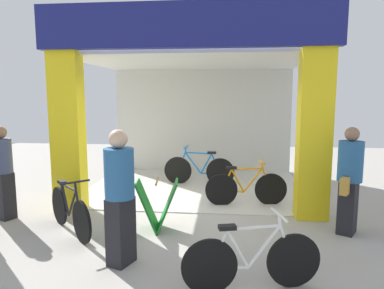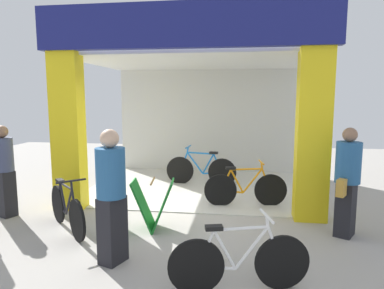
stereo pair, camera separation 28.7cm
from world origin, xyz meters
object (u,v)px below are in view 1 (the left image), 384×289
bicycle_inside_1 (246,188)px  pedestrian_2 (120,195)px  bicycle_inside_0 (199,170)px  sandwich_board_sign (157,205)px  pedestrian_3 (3,172)px  bicycle_parked_0 (252,260)px  pedestrian_1 (349,179)px  bicycle_parked_1 (70,211)px

bicycle_inside_1 → pedestrian_2: 3.15m
bicycle_inside_0 → bicycle_inside_1: size_ratio=1.07×
sandwich_board_sign → pedestrian_3: (-2.76, 0.26, 0.43)m
bicycle_parked_0 → sandwich_board_sign: bearing=130.5°
bicycle_parked_0 → pedestrian_1: size_ratio=0.92×
bicycle_inside_0 → pedestrian_3: pedestrian_3 is taller
bicycle_parked_1 → bicycle_parked_0: bearing=-26.6°
bicycle_inside_0 → sandwich_board_sign: bicycle_inside_0 is taller
sandwich_board_sign → pedestrian_2: (-0.24, -1.15, 0.50)m
bicycle_inside_1 → bicycle_parked_1: (-2.82, -1.69, 0.00)m
bicycle_inside_1 → sandwich_board_sign: 2.06m
bicycle_inside_0 → bicycle_parked_0: bearing=-78.2°
sandwich_board_sign → pedestrian_1: size_ratio=0.49×
pedestrian_2 → bicycle_inside_1: bearing=56.6°
bicycle_parked_0 → pedestrian_1: 2.45m
bicycle_inside_0 → bicycle_parked_1: (-1.77, -3.19, -0.02)m
bicycle_inside_0 → sandwich_board_sign: 2.97m
sandwich_board_sign → pedestrian_2: pedestrian_2 is taller
bicycle_inside_0 → bicycle_parked_0: 4.65m
bicycle_inside_0 → bicycle_inside_1: 1.83m
pedestrian_1 → bicycle_inside_0: bearing=132.7°
bicycle_parked_1 → sandwich_board_sign: (1.35, 0.25, 0.05)m
bicycle_inside_1 → bicycle_parked_0: (-0.09, -3.05, -0.01)m
pedestrian_1 → bicycle_parked_1: bearing=-174.4°
bicycle_parked_1 → pedestrian_2: bearing=-39.3°
sandwich_board_sign → pedestrian_1: bearing=3.4°
bicycle_parked_0 → pedestrian_3: pedestrian_3 is taller
bicycle_inside_0 → bicycle_parked_1: bearing=-119.1°
pedestrian_1 → pedestrian_2: bearing=-157.4°
bicycle_parked_1 → pedestrian_1: (4.32, 0.43, 0.51)m
sandwich_board_sign → pedestrian_1: 3.01m
pedestrian_2 → pedestrian_3: 2.89m
pedestrian_2 → sandwich_board_sign: bearing=78.5°
sandwich_board_sign → pedestrian_3: size_ratio=0.50×
bicycle_inside_1 → pedestrian_2: (-1.71, -2.59, 0.55)m
bicycle_inside_1 → sandwich_board_sign: (-1.47, -1.44, 0.05)m
sandwich_board_sign → pedestrian_3: pedestrian_3 is taller
bicycle_inside_1 → bicycle_parked_0: bicycle_inside_1 is taller
bicycle_inside_1 → bicycle_parked_0: bearing=-91.7°
bicycle_inside_1 → bicycle_parked_0: 3.05m
bicycle_inside_0 → bicycle_parked_0: bicycle_inside_0 is taller
bicycle_inside_0 → pedestrian_1: size_ratio=1.02×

